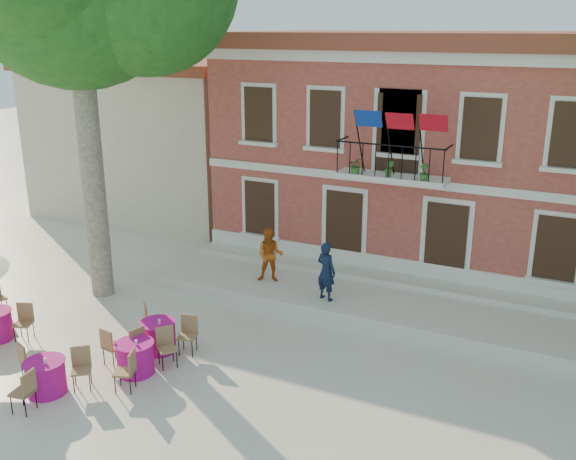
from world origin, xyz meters
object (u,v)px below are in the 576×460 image
at_px(cafe_table_0, 46,375).
at_px(cafe_table_4, 135,356).
at_px(pedestrian_navy, 326,271).
at_px(cafe_table_1, 158,335).
at_px(pedestrian_orange, 270,255).

distance_m(cafe_table_0, cafe_table_4, 1.95).
height_order(pedestrian_navy, cafe_table_0, pedestrian_navy).
distance_m(pedestrian_navy, cafe_table_1, 4.97).
relative_size(pedestrian_orange, cafe_table_1, 0.91).
bearing_deg(cafe_table_1, cafe_table_0, -111.17).
height_order(pedestrian_navy, cafe_table_1, pedestrian_navy).
relative_size(cafe_table_1, cafe_table_4, 0.98).
bearing_deg(cafe_table_1, cafe_table_4, -80.34).
bearing_deg(cafe_table_0, pedestrian_orange, 76.55).
height_order(pedestrian_orange, cafe_table_4, pedestrian_orange).
bearing_deg(pedestrian_navy, cafe_table_1, 73.42).
bearing_deg(cafe_table_0, cafe_table_1, 68.83).
height_order(pedestrian_orange, cafe_table_0, pedestrian_orange).
relative_size(cafe_table_0, cafe_table_1, 1.02).
xyz_separation_m(pedestrian_orange, cafe_table_1, (-0.71, -4.60, -0.70)).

